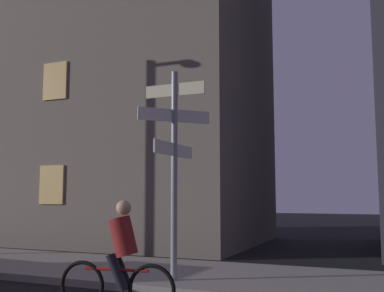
# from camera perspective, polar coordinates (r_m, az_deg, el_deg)

# --- Properties ---
(sidewalk_kerb) EXTENTS (40.00, 3.15, 0.14)m
(sidewalk_kerb) POSITION_cam_1_polar(r_m,az_deg,el_deg) (9.48, -0.83, -16.05)
(sidewalk_kerb) COLOR gray
(sidewalk_kerb) RESTS_ON ground_plane
(signpost) EXTENTS (1.22, 1.64, 3.89)m
(signpost) POSITION_cam_1_polar(r_m,az_deg,el_deg) (8.44, -2.26, -1.11)
(signpost) COLOR gray
(signpost) RESTS_ON sidewalk_kerb
(cyclist) EXTENTS (1.82, 0.37, 1.61)m
(cyclist) POSITION_cam_1_polar(r_m,az_deg,el_deg) (6.79, -9.16, -14.10)
(cyclist) COLOR black
(cyclist) RESTS_ON ground_plane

